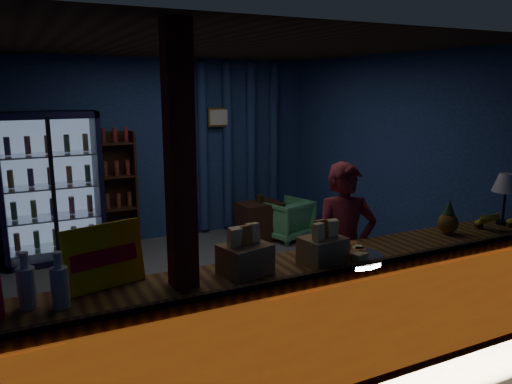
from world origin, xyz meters
TOP-DOWN VIEW (x-y plane):
  - ground at (0.00, 0.00)m, footprint 4.60×4.60m
  - room_walls at (0.00, 0.00)m, footprint 4.60×4.60m
  - counter at (0.00, -1.91)m, footprint 4.40×0.57m
  - support_post at (-1.05, -1.90)m, footprint 0.16×0.16m
  - beverage_cooler at (-1.55, 1.92)m, footprint 1.20×0.62m
  - bottle_shelf at (-0.70, 2.06)m, footprint 0.50×0.28m
  - curtain_folds at (1.00, 2.14)m, footprint 1.74×0.14m
  - framed_picture at (0.85, 2.10)m, footprint 0.36×0.04m
  - shopkeeper at (0.62, -1.37)m, footprint 0.65×0.52m
  - green_chair at (1.56, 1.32)m, footprint 0.78×0.79m
  - side_table at (1.19, 1.43)m, footprint 0.63×0.47m
  - yellow_sign at (-1.51, -1.71)m, footprint 0.52×0.22m
  - soda_bottles at (-2.05, -1.86)m, footprint 0.62×0.18m
  - snack_box_left at (-0.02, -1.96)m, footprint 0.33×0.29m
  - snack_box_centre at (-0.61, -1.89)m, footprint 0.37×0.33m
  - pastry_tray at (0.21, -1.97)m, footprint 0.51×0.51m
  - banana_bunches at (1.90, -1.93)m, footprint 0.56×0.32m
  - table_lamp at (2.05, -1.84)m, footprint 0.24×0.24m
  - pineapple at (1.36, -1.84)m, footprint 0.18×0.18m

SIDE VIEW (x-z plane):
  - ground at x=0.00m, z-range 0.00..0.00m
  - side_table at x=1.19m, z-range -0.05..0.61m
  - green_chair at x=1.56m, z-range 0.00..0.58m
  - counter at x=0.00m, z-range -0.02..0.97m
  - shopkeeper at x=0.62m, z-range 0.00..1.56m
  - bottle_shelf at x=-0.70m, z-range -0.01..1.59m
  - beverage_cooler at x=-1.55m, z-range -0.02..1.88m
  - pastry_tray at x=0.21m, z-range 0.94..1.02m
  - banana_bunches at x=1.90m, z-range 0.95..1.14m
  - snack_box_left at x=-0.02m, z-range 0.90..1.22m
  - snack_box_centre at x=-0.61m, z-range 0.90..1.24m
  - pineapple at x=1.36m, z-range 0.92..1.23m
  - soda_bottles at x=-2.05m, z-range 0.92..1.25m
  - yellow_sign at x=-1.51m, z-range 0.95..1.36m
  - support_post at x=-1.05m, z-range 0.00..2.60m
  - curtain_folds at x=1.00m, z-range 0.05..2.55m
  - table_lamp at x=2.05m, z-range 1.09..1.56m
  - room_walls at x=0.00m, z-range -0.73..3.87m
  - framed_picture at x=0.85m, z-range 1.61..1.89m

